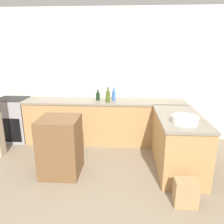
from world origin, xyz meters
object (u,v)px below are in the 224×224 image
at_px(mixing_bowl, 185,120).
at_px(island_table, 61,146).
at_px(water_bottle_blue, 114,95).
at_px(vinegar_bottle_clear, 95,94).
at_px(wine_bottle_dark, 98,96).
at_px(olive_oil_bottle, 108,96).
at_px(range_oven, 14,119).
at_px(paper_bag, 186,193).

bearing_deg(mixing_bowl, island_table, 178.09).
height_order(water_bottle_blue, vinegar_bottle_clear, water_bottle_blue).
height_order(water_bottle_blue, wine_bottle_dark, water_bottle_blue).
xyz_separation_m(water_bottle_blue, olive_oil_bottle, (-0.11, -0.17, 0.01)).
relative_size(range_oven, mixing_bowl, 2.47).
height_order(range_oven, island_table, island_table).
height_order(mixing_bowl, vinegar_bottle_clear, vinegar_bottle_clear).
height_order(range_oven, olive_oil_bottle, olive_oil_bottle).
distance_m(island_table, wine_bottle_dark, 1.44).
xyz_separation_m(wine_bottle_dark, paper_bag, (1.33, -1.92, -0.80)).
bearing_deg(range_oven, mixing_bowl, -22.24).
height_order(mixing_bowl, wine_bottle_dark, wine_bottle_dark).
bearing_deg(olive_oil_bottle, vinegar_bottle_clear, 133.22).
bearing_deg(paper_bag, water_bottle_blue, 117.65).
relative_size(olive_oil_bottle, paper_bag, 0.82).
xyz_separation_m(vinegar_bottle_clear, olive_oil_bottle, (0.29, -0.30, 0.03)).
bearing_deg(vinegar_bottle_clear, range_oven, -174.76).
distance_m(island_table, water_bottle_blue, 1.58).
bearing_deg(paper_bag, olive_oil_bottle, 122.37).
height_order(vinegar_bottle_clear, wine_bottle_dark, vinegar_bottle_clear).
height_order(vinegar_bottle_clear, olive_oil_bottle, olive_oil_bottle).
distance_m(water_bottle_blue, paper_bag, 2.33).
xyz_separation_m(water_bottle_blue, vinegar_bottle_clear, (-0.39, 0.14, -0.01)).
bearing_deg(paper_bag, range_oven, 148.84).
bearing_deg(range_oven, water_bottle_blue, 0.59).
bearing_deg(range_oven, paper_bag, -31.16).
bearing_deg(vinegar_bottle_clear, water_bottle_blue, -19.38).
distance_m(water_bottle_blue, olive_oil_bottle, 0.20).
height_order(range_oven, vinegar_bottle_clear, vinegar_bottle_clear).
distance_m(range_oven, island_table, 1.87).
bearing_deg(olive_oil_bottle, island_table, -120.29).
height_order(wine_bottle_dark, olive_oil_bottle, olive_oil_bottle).
bearing_deg(vinegar_bottle_clear, island_table, -104.37).
distance_m(range_oven, vinegar_bottle_clear, 1.84).
height_order(island_table, olive_oil_bottle, olive_oil_bottle).
xyz_separation_m(island_table, olive_oil_bottle, (0.65, 1.11, 0.56)).
bearing_deg(wine_bottle_dark, olive_oil_bottle, -36.12).
relative_size(range_oven, wine_bottle_dark, 4.22).
relative_size(island_table, mixing_bowl, 2.48).
bearing_deg(island_table, vinegar_bottle_clear, 75.63).
relative_size(water_bottle_blue, paper_bag, 0.72).
height_order(mixing_bowl, water_bottle_blue, water_bottle_blue).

